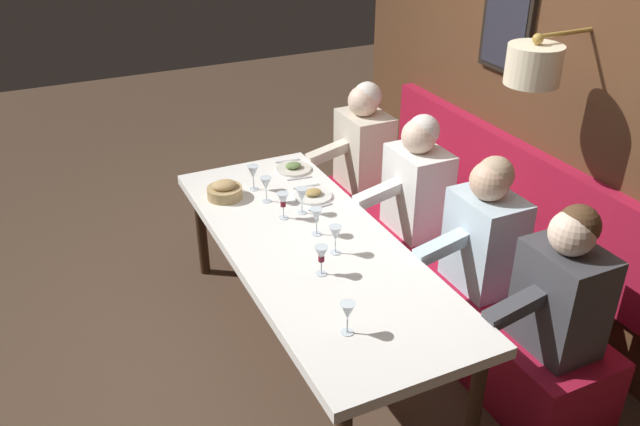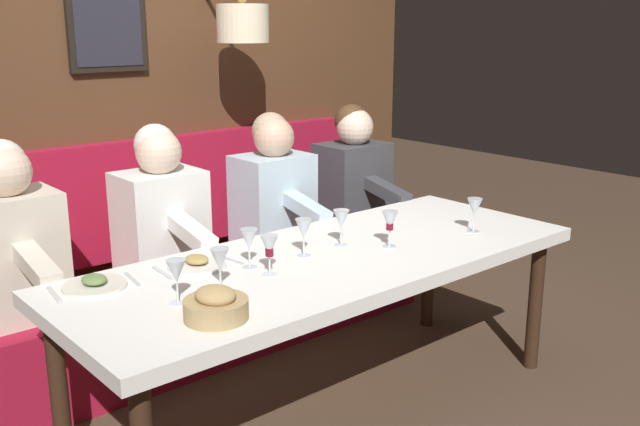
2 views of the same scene
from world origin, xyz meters
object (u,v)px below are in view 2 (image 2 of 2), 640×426
object	(u,v)px
diner_nearest	(353,176)
wine_glass_3	(269,247)
wine_glass_0	(176,273)
wine_glass_7	(220,260)
diner_middle	(161,211)
wine_glass_1	(474,208)
dining_table	(329,270)
wine_glass_2	(341,220)
wine_glass_6	(304,230)
diner_near	(273,190)
diner_far	(11,239)
wine_glass_5	(249,240)
wine_glass_4	(390,222)
bread_bowl	(216,305)

from	to	relation	value
diner_nearest	wine_glass_3	xyz separation A→B (m)	(-0.91, 1.31, 0.04)
wine_glass_0	wine_glass_7	world-z (taller)	same
diner_middle	wine_glass_1	xyz separation A→B (m)	(-1.06, -1.08, 0.04)
dining_table	wine_glass_1	world-z (taller)	wine_glass_1
diner_middle	wine_glass_3	size ratio (longest dim) A/B	4.82
wine_glass_3	wine_glass_7	distance (m)	0.24
wine_glass_1	wine_glass_3	world-z (taller)	same
wine_glass_0	wine_glass_1	size ratio (longest dim) A/B	1.00
diner_middle	wine_glass_2	bearing A→B (deg)	-150.75
wine_glass_3	wine_glass_6	distance (m)	0.27
wine_glass_6	wine_glass_7	distance (m)	0.50
diner_near	diner_middle	bearing A→B (deg)	90.00
diner_middle	wine_glass_3	bearing A→B (deg)	178.63
diner_far	wine_glass_7	world-z (taller)	diner_far
diner_middle	wine_glass_5	xyz separation A→B (m)	(-0.79, 0.03, 0.04)
wine_glass_5	wine_glass_7	bearing A→B (deg)	120.99
diner_near	wine_glass_2	world-z (taller)	diner_near
diner_far	wine_glass_1	world-z (taller)	diner_far
wine_glass_1	wine_glass_4	world-z (taller)	same
wine_glass_3	wine_glass_4	size ratio (longest dim) A/B	1.00
wine_glass_4	wine_glass_7	bearing A→B (deg)	87.53
wine_glass_4	wine_glass_5	xyz separation A→B (m)	(0.17, 0.63, 0.00)
diner_near	wine_glass_3	world-z (taller)	diner_near
wine_glass_1	wine_glass_3	bearing A→B (deg)	82.34
diner_far	bread_bowl	world-z (taller)	diner_far
diner_near	wine_glass_6	distance (m)	0.94
diner_nearest	diner_middle	bearing A→B (deg)	90.00
diner_nearest	bread_bowl	xyz separation A→B (m)	(-1.14, 1.71, -0.03)
wine_glass_1	wine_glass_7	xyz separation A→B (m)	(0.13, 1.34, 0.00)
diner_middle	wine_glass_3	world-z (taller)	diner_middle
wine_glass_2	wine_glass_5	xyz separation A→B (m)	(0.02, 0.48, 0.00)
wine_glass_4	wine_glass_6	world-z (taller)	same
dining_table	wine_glass_5	distance (m)	0.40
wine_glass_0	wine_glass_5	bearing A→B (deg)	-70.10
wine_glass_3	wine_glass_5	bearing A→B (deg)	4.29
diner_nearest	diner_middle	world-z (taller)	same
wine_glass_3	wine_glass_6	bearing A→B (deg)	-69.22
diner_nearest	diner_middle	distance (m)	1.29
diner_nearest	diner_middle	size ratio (longest dim) A/B	1.00
wine_glass_0	wine_glass_5	world-z (taller)	same
wine_glass_5	wine_glass_7	size ratio (longest dim) A/B	1.00
wine_glass_1	wine_glass_4	distance (m)	0.48
diner_nearest	wine_glass_2	xyz separation A→B (m)	(-0.81, 0.83, 0.04)
diner_middle	wine_glass_3	xyz separation A→B (m)	(-0.91, 0.02, 0.04)
wine_glass_0	diner_near	bearing A→B (deg)	-50.42
wine_glass_1	wine_glass_6	distance (m)	0.88
wine_glass_2	wine_glass_7	size ratio (longest dim) A/B	1.00
wine_glass_6	diner_nearest	bearing A→B (deg)	-52.23
diner_nearest	wine_glass_4	xyz separation A→B (m)	(-0.96, 0.68, 0.04)
wine_glass_5	diner_near	bearing A→B (deg)	-42.36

